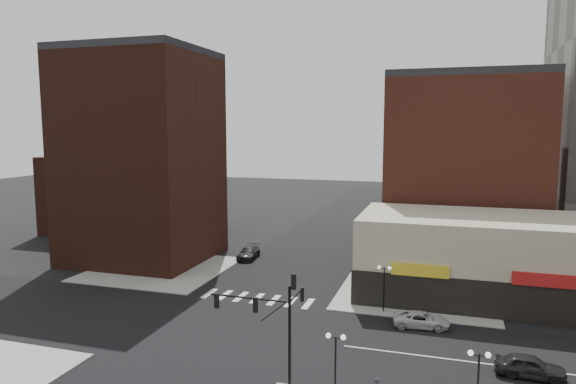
% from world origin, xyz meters
% --- Properties ---
extents(ground, '(240.00, 240.00, 0.00)m').
position_xyz_m(ground, '(0.00, 0.00, 0.00)').
color(ground, black).
rests_on(ground, ground).
extents(road_ew, '(200.00, 14.00, 0.02)m').
position_xyz_m(road_ew, '(0.00, 0.00, 0.01)').
color(road_ew, black).
rests_on(road_ew, ground).
extents(road_ns, '(14.00, 200.00, 0.02)m').
position_xyz_m(road_ns, '(0.00, 0.00, 0.01)').
color(road_ns, black).
rests_on(road_ns, ground).
extents(sidewalk_nw, '(15.00, 15.00, 0.12)m').
position_xyz_m(sidewalk_nw, '(-14.50, 14.50, 0.06)').
color(sidewalk_nw, gray).
rests_on(sidewalk_nw, ground).
extents(sidewalk_ne, '(15.00, 15.00, 0.12)m').
position_xyz_m(sidewalk_ne, '(14.50, 14.50, 0.06)').
color(sidewalk_ne, gray).
rests_on(sidewalk_ne, ground).
extents(building_nw, '(16.00, 15.00, 25.00)m').
position_xyz_m(building_nw, '(-19.00, 18.50, 12.50)').
color(building_nw, '#3D1D13').
rests_on(building_nw, ground).
extents(building_nw_low, '(20.00, 18.00, 12.00)m').
position_xyz_m(building_nw_low, '(-32.00, 34.00, 6.00)').
color(building_nw_low, '#3D1D13').
rests_on(building_nw_low, ground).
extents(building_ne_midrise, '(18.00, 15.00, 22.00)m').
position_xyz_m(building_ne_midrise, '(19.00, 29.50, 11.00)').
color(building_ne_midrise, brown).
rests_on(building_ne_midrise, ground).
extents(building_ne_row, '(24.20, 12.20, 8.00)m').
position_xyz_m(building_ne_row, '(21.00, 15.00, 3.30)').
color(building_ne_row, '#B5AC90').
rests_on(building_ne_row, ground).
extents(traffic_signal, '(5.59, 3.09, 7.77)m').
position_xyz_m(traffic_signal, '(7.24, -7.83, 4.96)').
color(traffic_signal, black).
rests_on(traffic_signal, ground).
extents(street_lamp_se_a, '(1.22, 0.32, 4.16)m').
position_xyz_m(street_lamp_se_a, '(11.00, -8.00, 3.29)').
color(street_lamp_se_a, black).
rests_on(street_lamp_se_a, sidewalk_se).
extents(street_lamp_se_b, '(1.22, 0.32, 4.16)m').
position_xyz_m(street_lamp_se_b, '(19.00, -8.00, 3.29)').
color(street_lamp_se_b, black).
rests_on(street_lamp_se_b, sidewalk_se).
extents(street_lamp_ne, '(1.22, 0.32, 4.16)m').
position_xyz_m(street_lamp_ne, '(12.00, 8.00, 3.29)').
color(street_lamp_ne, black).
rests_on(street_lamp_ne, sidewalk_ne).
extents(white_suv, '(4.77, 2.59, 1.27)m').
position_xyz_m(white_suv, '(15.38, 5.55, 0.63)').
color(white_suv, silver).
rests_on(white_suv, ground).
extents(dark_sedan_east, '(4.48, 1.98, 1.50)m').
position_xyz_m(dark_sedan_east, '(22.68, -1.16, 0.75)').
color(dark_sedan_east, black).
rests_on(dark_sedan_east, ground).
extents(dark_sedan_north, '(2.50, 5.23, 1.47)m').
position_xyz_m(dark_sedan_north, '(-6.50, 22.19, 0.74)').
color(dark_sedan_north, black).
rests_on(dark_sedan_north, ground).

